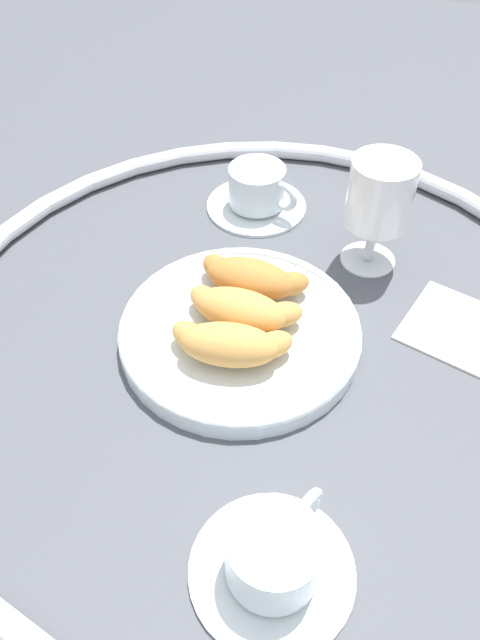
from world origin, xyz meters
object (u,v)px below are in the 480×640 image
pastry_plate (240,331)px  croissant_small (241,309)px  coffee_cup_far (257,192)px  juice_glass_left (380,197)px  folded_napkin (458,327)px  croissant_large (229,344)px  croissant_extra (251,278)px  coffee_cup_near (274,558)px

pastry_plate → croissant_small: 0.03m
pastry_plate → coffee_cup_far: bearing=99.5°
juice_glass_left → folded_napkin: juice_glass_left is taller
croissant_large → juice_glass_left: size_ratio=0.97×
pastry_plate → croissant_small: (0.00, 0.00, 0.03)m
pastry_plate → croissant_extra: size_ratio=1.91×
croissant_extra → folded_napkin: (0.23, 0.02, -0.04)m
pastry_plate → croissant_large: bearing=-88.1°
croissant_large → juice_glass_left: juice_glass_left is taller
croissant_small → juice_glass_left: 0.21m
pastry_plate → coffee_cup_far: 0.24m
croissant_large → coffee_cup_far: (-0.04, 0.29, -0.02)m
croissant_large → juice_glass_left: bearing=61.3°
coffee_cup_far → juice_glass_left: juice_glass_left is taller
croissant_extra → juice_glass_left: size_ratio=0.98×
croissant_large → coffee_cup_far: bearing=98.2°
juice_glass_left → folded_napkin: size_ratio=1.27×
juice_glass_left → folded_napkin: 0.17m
coffee_cup_far → coffee_cup_near: bearing=-74.7°
croissant_extra → coffee_cup_far: croissant_extra is taller
pastry_plate → croissant_large: (0.00, -0.05, 0.03)m
coffee_cup_near → folded_napkin: size_ratio=1.24×
croissant_large → juice_glass_left: 0.25m
croissant_extra → coffee_cup_near: size_ratio=1.01×
croissant_extra → folded_napkin: croissant_extra is taller
coffee_cup_near → pastry_plate: bearing=111.0°
croissant_small → juice_glass_left: (0.12, 0.17, 0.05)m
coffee_cup_far → croissant_extra: bearing=-78.4°
croissant_extra → juice_glass_left: 0.18m
pastry_plate → coffee_cup_far: coffee_cup_far is taller
croissant_small → coffee_cup_far: croissant_small is taller
croissant_small → coffee_cup_far: 0.24m
croissant_extra → juice_glass_left: (0.12, 0.12, 0.05)m
croissant_small → pastry_plate: bearing=-93.7°
coffee_cup_far → folded_napkin: coffee_cup_far is taller
coffee_cup_near → folded_napkin: (0.14, 0.32, -0.02)m
coffee_cup_near → coffee_cup_far: 0.50m
juice_glass_left → folded_napkin: (0.11, -0.09, -0.09)m
juice_glass_left → croissant_large: bearing=-118.7°
croissant_large → croissant_small: size_ratio=1.00×
croissant_extra → juice_glass_left: juice_glass_left is taller
croissant_large → folded_napkin: croissant_large is taller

